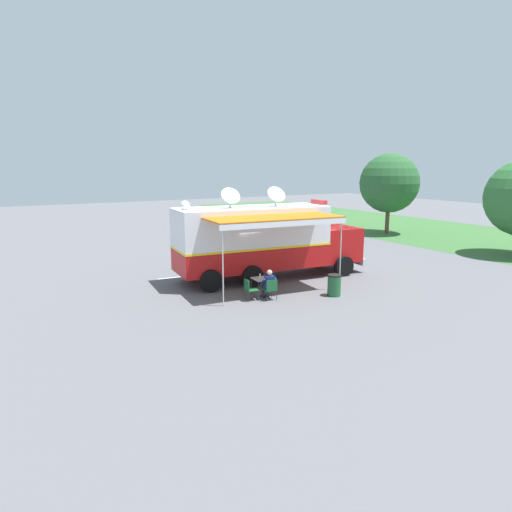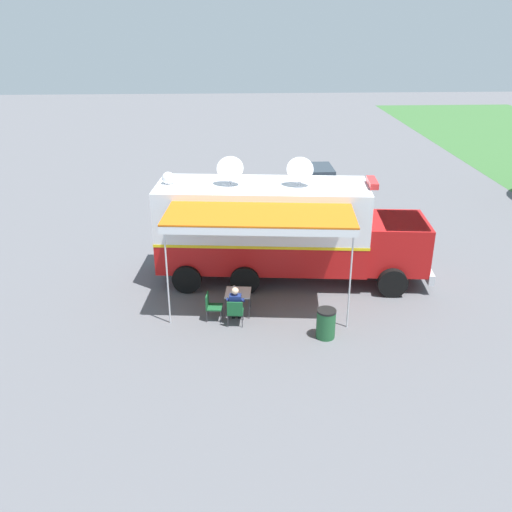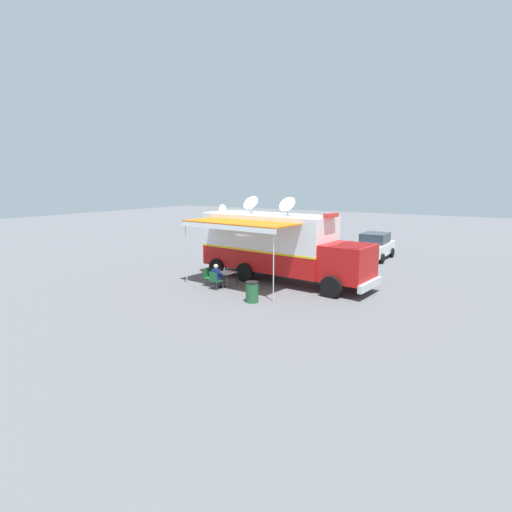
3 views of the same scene
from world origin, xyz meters
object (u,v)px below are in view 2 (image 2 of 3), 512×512
(folding_table, at_px, (238,294))
(trash_bin, at_px, (326,324))
(car_behind_truck, at_px, (316,184))
(folding_chair_beside_table, at_px, (211,304))
(folding_chair_at_table, at_px, (235,311))
(command_truck, at_px, (283,228))
(seated_responder, at_px, (236,304))
(water_bottle, at_px, (234,289))

(folding_table, height_order, trash_bin, trash_bin)
(car_behind_truck, bearing_deg, folding_table, -20.13)
(folding_chair_beside_table, relative_size, car_behind_truck, 0.21)
(folding_chair_at_table, bearing_deg, folding_chair_beside_table, -120.28)
(trash_bin, bearing_deg, folding_chair_beside_table, -109.94)
(command_truck, distance_m, seated_responder, 3.74)
(trash_bin, bearing_deg, folding_chair_at_table, -106.75)
(command_truck, relative_size, folding_chair_at_table, 11.12)
(water_bottle, bearing_deg, folding_chair_beside_table, -62.24)
(folding_table, relative_size, water_bottle, 3.88)
(folding_table, bearing_deg, water_bottle, -99.66)
(folding_chair_at_table, relative_size, car_behind_truck, 0.21)
(water_bottle, distance_m, folding_chair_at_table, 0.88)
(seated_responder, bearing_deg, water_bottle, -176.91)
(command_truck, bearing_deg, folding_chair_at_table, -28.42)
(water_bottle, xyz_separation_m, trash_bin, (1.62, 2.68, -0.38))
(water_bottle, distance_m, car_behind_truck, 12.10)
(folding_chair_beside_table, bearing_deg, trash_bin, 70.06)
(folding_table, relative_size, folding_chair_beside_table, 1.00)
(water_bottle, relative_size, seated_responder, 0.18)
(seated_responder, bearing_deg, folding_chair_at_table, -5.28)
(command_truck, xyz_separation_m, water_bottle, (2.41, -1.77, -1.11))
(command_truck, xyz_separation_m, seated_responder, (3.05, -1.73, -1.30))
(water_bottle, distance_m, seated_responder, 0.66)
(folding_table, height_order, car_behind_truck, car_behind_truck)
(folding_table, distance_m, water_bottle, 0.20)
(command_truck, xyz_separation_m, folding_chair_at_table, (3.23, -1.75, -1.43))
(water_bottle, height_order, car_behind_truck, car_behind_truck)
(folding_chair_at_table, relative_size, folding_chair_beside_table, 1.00)
(folding_chair_at_table, bearing_deg, trash_bin, 73.25)
(trash_bin, bearing_deg, car_behind_truck, 172.96)
(folding_chair_beside_table, height_order, trash_bin, trash_bin)
(folding_chair_at_table, bearing_deg, car_behind_truck, 160.67)
(folding_chair_beside_table, bearing_deg, folding_table, 113.18)
(folding_chair_beside_table, xyz_separation_m, trash_bin, (1.24, 3.41, -0.06))
(folding_table, xyz_separation_m, water_bottle, (-0.02, -0.12, 0.16))
(folding_table, bearing_deg, folding_chair_beside_table, -66.82)
(seated_responder, bearing_deg, trash_bin, 69.49)
(trash_bin, bearing_deg, command_truck, -167.27)
(folding_chair_beside_table, relative_size, trash_bin, 0.96)
(water_bottle, height_order, seated_responder, seated_responder)
(command_truck, distance_m, folding_table, 3.20)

